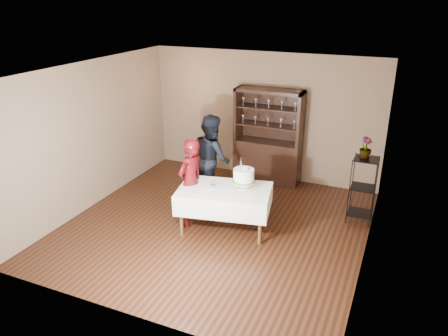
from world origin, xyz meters
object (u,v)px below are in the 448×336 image
(china_hutch, at_px, (268,152))
(cake, at_px, (244,176))
(potted_plant, at_px, (366,148))
(plant_etagere, at_px, (363,187))
(woman, at_px, (191,182))
(cake_table, at_px, (224,199))
(man, at_px, (212,158))

(china_hutch, bearing_deg, cake, -82.88)
(cake, xyz_separation_m, potted_plant, (1.78, 1.11, 0.39))
(china_hutch, bearing_deg, plant_etagere, -26.83)
(plant_etagere, bearing_deg, cake, -149.14)
(woman, bearing_deg, cake_table, 105.07)
(china_hutch, relative_size, man, 1.17)
(cake, bearing_deg, woman, -169.01)
(china_hutch, relative_size, cake_table, 1.19)
(man, bearing_deg, woman, 137.14)
(woman, distance_m, potted_plant, 3.03)
(cake, bearing_deg, china_hutch, 97.12)
(plant_etagere, height_order, cake_table, plant_etagere)
(cake_table, bearing_deg, plant_etagere, 30.76)
(woman, height_order, man, man)
(cake, bearing_deg, plant_etagere, 30.86)
(china_hutch, distance_m, potted_plant, 2.39)
(plant_etagere, xyz_separation_m, cake_table, (-2.09, -1.24, -0.07))
(china_hutch, bearing_deg, cake_table, -90.28)
(plant_etagere, relative_size, potted_plant, 3.29)
(china_hutch, height_order, cake, china_hutch)
(cake_table, relative_size, man, 0.99)
(cake_table, bearing_deg, potted_plant, 31.74)
(woman, xyz_separation_m, potted_plant, (2.68, 1.29, 0.59))
(woman, bearing_deg, potted_plant, 129.33)
(cake_table, relative_size, woman, 1.08)
(china_hutch, xyz_separation_m, potted_plant, (2.04, -1.03, 0.71))
(plant_etagere, height_order, cake, cake)
(china_hutch, bearing_deg, potted_plant, -26.64)
(china_hutch, height_order, potted_plant, china_hutch)
(plant_etagere, distance_m, cake_table, 2.43)
(plant_etagere, relative_size, woman, 0.77)
(china_hutch, height_order, man, china_hutch)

